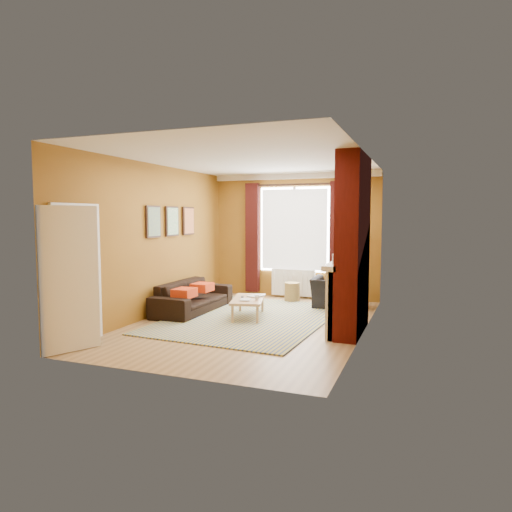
% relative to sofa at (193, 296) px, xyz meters
% --- Properties ---
extents(ground, '(5.50, 5.50, 0.00)m').
position_rel_sofa_xyz_m(ground, '(1.42, -0.55, -0.29)').
color(ground, olive).
rests_on(ground, ground).
extents(room_walls, '(3.82, 5.54, 2.83)m').
position_rel_sofa_xyz_m(room_walls, '(2.06, -0.27, 1.09)').
color(room_walls, brown).
rests_on(room_walls, ground).
extents(striped_rug, '(2.89, 3.86, 0.02)m').
position_rel_sofa_xyz_m(striped_rug, '(1.28, -0.22, -0.28)').
color(striped_rug, '#304B86').
rests_on(striped_rug, ground).
extents(sofa, '(0.80, 2.02, 0.59)m').
position_rel_sofa_xyz_m(sofa, '(0.00, 0.00, 0.00)').
color(sofa, black).
rests_on(sofa, ground).
extents(armchair, '(0.97, 0.85, 0.62)m').
position_rel_sofa_xyz_m(armchair, '(2.55, 1.32, 0.01)').
color(armchair, black).
rests_on(armchair, ground).
extents(coffee_table, '(0.80, 1.18, 0.36)m').
position_rel_sofa_xyz_m(coffee_table, '(1.22, -0.15, 0.03)').
color(coffee_table, tan).
rests_on(coffee_table, ground).
extents(wicker_stool, '(0.42, 0.42, 0.41)m').
position_rel_sofa_xyz_m(wicker_stool, '(1.52, 1.68, -0.09)').
color(wicker_stool, olive).
rests_on(wicker_stool, ground).
extents(floor_lamp, '(0.27, 0.27, 1.55)m').
position_rel_sofa_xyz_m(floor_lamp, '(2.97, 1.78, 0.93)').
color(floor_lamp, black).
rests_on(floor_lamp, ground).
extents(book_a, '(0.24, 0.28, 0.02)m').
position_rel_sofa_xyz_m(book_a, '(1.16, -0.39, 0.08)').
color(book_a, '#999999').
rests_on(book_a, coffee_table).
extents(book_b, '(0.30, 0.35, 0.02)m').
position_rel_sofa_xyz_m(book_b, '(1.18, 0.08, 0.08)').
color(book_b, '#999999').
rests_on(book_b, coffee_table).
extents(mug, '(0.11, 0.11, 0.08)m').
position_rel_sofa_xyz_m(mug, '(1.43, -0.28, 0.11)').
color(mug, '#999999').
rests_on(mug, coffee_table).
extents(tv_remote, '(0.10, 0.16, 0.02)m').
position_rel_sofa_xyz_m(tv_remote, '(1.09, -0.13, 0.08)').
color(tv_remote, '#242427').
rests_on(tv_remote, coffee_table).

